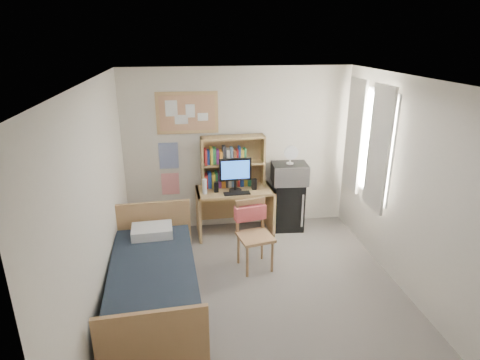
{
  "coord_description": "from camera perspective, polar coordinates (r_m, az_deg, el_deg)",
  "views": [
    {
      "loc": [
        -0.84,
        -4.05,
        3.04
      ],
      "look_at": [
        -0.09,
        1.2,
        1.11
      ],
      "focal_mm": 30.0,
      "sensor_mm": 36.0,
      "label": 1
    }
  ],
  "objects": [
    {
      "name": "bed",
      "position": [
        4.94,
        -12.14,
        -14.51
      ],
      "size": [
        1.12,
        2.06,
        0.55
      ],
      "primitive_type": "cube",
      "rotation": [
        0.0,
        0.0,
        0.06
      ],
      "color": "black",
      "rests_on": "floor"
    },
    {
      "name": "desk_chair",
      "position": [
        5.46,
        2.18,
        -8.0
      ],
      "size": [
        0.57,
        0.57,
        0.96
      ],
      "primitive_type": "cube",
      "rotation": [
        0.0,
        0.0,
        0.2
      ],
      "color": "#AC8051",
      "rests_on": "floor"
    },
    {
      "name": "speaker_left",
      "position": [
        6.18,
        -3.42,
        -1.0
      ],
      "size": [
        0.07,
        0.07,
        0.16
      ],
      "primitive_type": "cube",
      "rotation": [
        0.0,
        0.0,
        0.04
      ],
      "color": "black",
      "rests_on": "desk"
    },
    {
      "name": "poster_japan",
      "position": [
        6.55,
        -9.87,
        -0.53
      ],
      "size": [
        0.28,
        0.01,
        0.36
      ],
      "primitive_type": "cube",
      "color": "red",
      "rests_on": "wall_back"
    },
    {
      "name": "curtain_left",
      "position": [
        5.67,
        19.12,
        4.14
      ],
      "size": [
        0.04,
        0.55,
        1.7
      ],
      "primitive_type": "cube",
      "color": "silver",
      "rests_on": "wall_right"
    },
    {
      "name": "speaker_right",
      "position": [
        6.27,
        2.02,
        -0.6
      ],
      "size": [
        0.07,
        0.07,
        0.17
      ],
      "primitive_type": "cube",
      "rotation": [
        0.0,
        0.0,
        0.04
      ],
      "color": "black",
      "rests_on": "desk"
    },
    {
      "name": "microwave",
      "position": [
        6.44,
        7.05,
        0.95
      ],
      "size": [
        0.58,
        0.45,
        0.32
      ],
      "primitive_type": "cube",
      "rotation": [
        0.0,
        0.0,
        -0.06
      ],
      "color": "silver",
      "rests_on": "mini_fridge"
    },
    {
      "name": "keyboard",
      "position": [
        6.12,
        -0.45,
        -1.91
      ],
      "size": [
        0.41,
        0.14,
        0.02
      ],
      "primitive_type": "cube",
      "rotation": [
        0.0,
        0.0,
        0.04
      ],
      "color": "black",
      "rests_on": "desk"
    },
    {
      "name": "wall_right",
      "position": [
        5.14,
        23.45,
        -1.55
      ],
      "size": [
        0.04,
        4.2,
        2.6
      ],
      "primitive_type": "cube",
      "color": "silver",
      "rests_on": "floor"
    },
    {
      "name": "hoodie",
      "position": [
        5.51,
        1.45,
        -4.65
      ],
      "size": [
        0.45,
        0.21,
        0.21
      ],
      "primitive_type": "cube",
      "rotation": [
        0.0,
        0.0,
        0.2
      ],
      "color": "#D45053",
      "rests_on": "desk_chair"
    },
    {
      "name": "mini_fridge",
      "position": [
        6.66,
        6.82,
        -3.55
      ],
      "size": [
        0.5,
        0.5,
        0.8
      ],
      "primitive_type": "cube",
      "rotation": [
        0.0,
        0.0,
        -0.06
      ],
      "color": "black",
      "rests_on": "floor"
    },
    {
      "name": "wall_front",
      "position": [
        2.74,
        12.49,
        -19.95
      ],
      "size": [
        3.6,
        0.04,
        2.6
      ],
      "primitive_type": "cube",
      "color": "silver",
      "rests_on": "floor"
    },
    {
      "name": "ceiling",
      "position": [
        4.16,
        3.71,
        13.86
      ],
      "size": [
        3.6,
        4.2,
        0.02
      ],
      "primitive_type": "cube",
      "color": "white",
      "rests_on": "wall_back"
    },
    {
      "name": "hutch",
      "position": [
        6.31,
        -1.01,
        2.62
      ],
      "size": [
        1.01,
        0.3,
        0.82
      ],
      "primitive_type": "cube",
      "rotation": [
        0.0,
        0.0,
        0.04
      ],
      "color": "tan",
      "rests_on": "desk"
    },
    {
      "name": "floor",
      "position": [
        5.14,
        3.04,
        -16.48
      ],
      "size": [
        3.6,
        4.2,
        0.02
      ],
      "primitive_type": "cube",
      "color": "slate",
      "rests_on": "ground"
    },
    {
      "name": "desk",
      "position": [
        6.45,
        -0.75,
        -4.43
      ],
      "size": [
        1.22,
        0.65,
        0.75
      ],
      "primitive_type": "cube",
      "rotation": [
        0.0,
        0.0,
        0.04
      ],
      "color": "tan",
      "rests_on": "floor"
    },
    {
      "name": "desk_fan",
      "position": [
        6.35,
        7.17,
        3.47
      ],
      "size": [
        0.23,
        0.23,
        0.27
      ],
      "primitive_type": "cylinder",
      "rotation": [
        0.0,
        0.0,
        -0.06
      ],
      "color": "white",
      "rests_on": "microwave"
    },
    {
      "name": "curtain_right",
      "position": [
        6.37,
        15.94,
        6.13
      ],
      "size": [
        0.04,
        0.55,
        1.7
      ],
      "primitive_type": "cube",
      "color": "silver",
      "rests_on": "wall_right"
    },
    {
      "name": "monitor",
      "position": [
        6.16,
        -0.68,
        0.78
      ],
      "size": [
        0.5,
        0.06,
        0.53
      ],
      "primitive_type": "cube",
      "rotation": [
        0.0,
        0.0,
        0.04
      ],
      "color": "black",
      "rests_on": "desk"
    },
    {
      "name": "poster_wave",
      "position": [
        6.4,
        -10.12,
        3.41
      ],
      "size": [
        0.3,
        0.01,
        0.42
      ],
      "primitive_type": "cube",
      "color": "#243D91",
      "rests_on": "wall_back"
    },
    {
      "name": "water_bottle",
      "position": [
        6.11,
        -5.05,
        -0.92
      ],
      "size": [
        0.07,
        0.07,
        0.24
      ],
      "primitive_type": "cylinder",
      "rotation": [
        0.0,
        0.0,
        0.04
      ],
      "color": "white",
      "rests_on": "desk"
    },
    {
      "name": "pillow",
      "position": [
        5.42,
        -12.39,
        -7.09
      ],
      "size": [
        0.54,
        0.39,
        0.13
      ],
      "primitive_type": "cube",
      "rotation": [
        0.0,
        0.0,
        0.06
      ],
      "color": "white",
      "rests_on": "bed"
    },
    {
      "name": "bulletin_board",
      "position": [
        6.23,
        -7.52,
        9.45
      ],
      "size": [
        0.94,
        0.03,
        0.64
      ],
      "primitive_type": "cube",
      "color": "tan",
      "rests_on": "wall_back"
    },
    {
      "name": "wall_back",
      "position": [
        6.44,
        -0.31,
        4.31
      ],
      "size": [
        3.6,
        0.04,
        2.6
      ],
      "primitive_type": "cube",
      "color": "silver",
      "rests_on": "floor"
    },
    {
      "name": "window_unit",
      "position": [
        6.03,
        17.7,
        5.2
      ],
      "size": [
        0.1,
        1.4,
        1.7
      ],
      "primitive_type": "cube",
      "color": "white",
      "rests_on": "wall_right"
    },
    {
      "name": "wall_left",
      "position": [
        4.51,
        -19.76,
        -3.97
      ],
      "size": [
        0.04,
        4.2,
        2.6
      ],
      "primitive_type": "cube",
      "color": "silver",
      "rests_on": "floor"
    }
  ]
}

